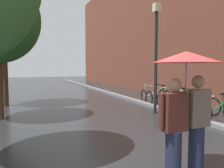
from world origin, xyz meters
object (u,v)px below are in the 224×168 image
at_px(street_tree_2, 2,10).
at_px(parked_bicycle_6, 153,95).
at_px(parked_bicycle_3, 180,101).
at_px(street_lamp_post, 156,50).
at_px(parked_bicycle_1, 204,107).
at_px(parked_bicycle_4, 170,99).
at_px(parked_bicycle_0, 218,110).
at_px(parked_bicycle_2, 192,104).
at_px(couple_under_umbrella, 186,95).
at_px(parked_bicycle_5, 159,97).

height_order(street_tree_2, parked_bicycle_6, street_tree_2).
relative_size(parked_bicycle_3, street_lamp_post, 0.27).
relative_size(parked_bicycle_1, street_lamp_post, 0.27).
distance_m(street_tree_2, parked_bicycle_4, 8.65).
height_order(parked_bicycle_4, street_lamp_post, street_lamp_post).
height_order(parked_bicycle_0, parked_bicycle_3, same).
bearing_deg(street_lamp_post, parked_bicycle_2, -25.73).
relative_size(parked_bicycle_4, couple_under_umbrella, 0.56).
height_order(parked_bicycle_5, parked_bicycle_6, same).
height_order(parked_bicycle_2, parked_bicycle_5, same).
relative_size(street_tree_2, parked_bicycle_3, 5.33).
distance_m(couple_under_umbrella, street_lamp_post, 5.40).
bearing_deg(parked_bicycle_4, parked_bicycle_2, -90.47).
distance_m(street_tree_2, parked_bicycle_5, 8.33).
bearing_deg(parked_bicycle_1, parked_bicycle_6, 88.71).
xyz_separation_m(parked_bicycle_3, street_lamp_post, (-1.30, -0.11, 2.12)).
bearing_deg(couple_under_umbrella, parked_bicycle_6, 62.04).
relative_size(parked_bicycle_0, parked_bicycle_3, 0.99).
height_order(parked_bicycle_4, parked_bicycle_6, same).
distance_m(parked_bicycle_0, couple_under_umbrella, 4.61).
bearing_deg(parked_bicycle_4, parked_bicycle_1, -91.74).
xyz_separation_m(parked_bicycle_0, street_lamp_post, (-1.19, 1.98, 2.12)).
bearing_deg(parked_bicycle_0, parked_bicycle_1, 85.08).
bearing_deg(parked_bicycle_2, parked_bicycle_1, -94.52).
height_order(parked_bicycle_6, couple_under_umbrella, couple_under_umbrella).
xyz_separation_m(parked_bicycle_0, parked_bicycle_3, (0.11, 2.09, 0.00)).
relative_size(parked_bicycle_4, parked_bicycle_5, 1.04).
bearing_deg(street_lamp_post, parked_bicycle_4, 32.26).
bearing_deg(parked_bicycle_4, street_tree_2, 155.78).
xyz_separation_m(parked_bicycle_5, parked_bicycle_6, (0.08, 0.63, 0.00)).
relative_size(street_tree_2, parked_bicycle_5, 5.45).
height_order(parked_bicycle_0, parked_bicycle_5, same).
relative_size(parked_bicycle_1, parked_bicycle_2, 1.06).
xyz_separation_m(parked_bicycle_2, parked_bicycle_5, (-0.05, 2.31, 0.00)).
relative_size(parked_bicycle_5, couple_under_umbrella, 0.54).
height_order(parked_bicycle_1, parked_bicycle_4, same).
distance_m(parked_bicycle_2, couple_under_umbrella, 5.59).
bearing_deg(street_lamp_post, parked_bicycle_1, -45.81).
bearing_deg(parked_bicycle_0, parked_bicycle_4, 87.47).
xyz_separation_m(parked_bicycle_0, parked_bicycle_4, (0.12, 2.81, 0.00)).
height_order(parked_bicycle_0, parked_bicycle_2, same).
relative_size(parked_bicycle_1, couple_under_umbrella, 0.55).
bearing_deg(parked_bicycle_0, street_lamp_post, 120.89).
height_order(parked_bicycle_0, parked_bicycle_6, same).
bearing_deg(parked_bicycle_3, couple_under_umbrella, -127.51).
relative_size(parked_bicycle_2, parked_bicycle_5, 0.97).
xyz_separation_m(street_tree_2, parked_bicycle_0, (6.84, -5.95, -4.05)).
relative_size(parked_bicycle_4, street_lamp_post, 0.27).
bearing_deg(couple_under_umbrella, parked_bicycle_0, 37.21).
relative_size(parked_bicycle_2, parked_bicycle_6, 0.93).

